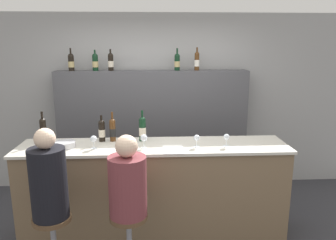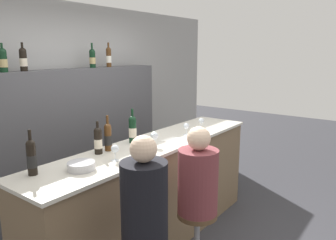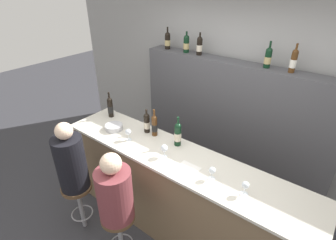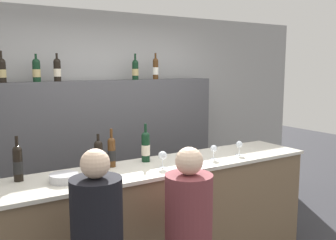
{
  "view_description": "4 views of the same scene",
  "coord_description": "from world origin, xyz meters",
  "px_view_note": "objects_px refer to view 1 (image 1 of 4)",
  "views": [
    {
      "loc": [
        -0.02,
        -3.08,
        2.17
      ],
      "look_at": [
        0.16,
        0.33,
        1.37
      ],
      "focal_mm": 35.0,
      "sensor_mm": 36.0,
      "label": 1
    },
    {
      "loc": [
        -2.45,
        -1.72,
        2.0
      ],
      "look_at": [
        0.25,
        0.3,
        1.29
      ],
      "focal_mm": 35.0,
      "sensor_mm": 36.0,
      "label": 2
    },
    {
      "loc": [
        1.27,
        -1.51,
        2.74
      ],
      "look_at": [
        -0.18,
        0.36,
        1.44
      ],
      "focal_mm": 28.0,
      "sensor_mm": 36.0,
      "label": 3
    },
    {
      "loc": [
        -1.71,
        -2.44,
        1.96
      ],
      "look_at": [
        0.07,
        0.39,
        1.47
      ],
      "focal_mm": 40.0,
      "sensor_mm": 36.0,
      "label": 4
    }
  ],
  "objects_px": {
    "bar_stool_right": "(129,229)",
    "wine_bottle_backbar_3": "(177,62)",
    "wine_bottle_counter_1": "(102,130)",
    "wine_bottle_backbar_4": "(197,61)",
    "bar_stool_left": "(53,232)",
    "wine_bottle_backbar_2": "(111,62)",
    "wine_bottle_counter_0": "(43,130)",
    "wine_glass_3": "(226,138)",
    "metal_bowl": "(65,145)",
    "guest_seated_right": "(128,182)",
    "wine_glass_1": "(144,138)",
    "wine_bottle_backbar_0": "(71,62)",
    "wine_bottle_backbar_1": "(95,62)",
    "wine_glass_0": "(94,139)",
    "wine_bottle_counter_2": "(113,130)",
    "guest_seated_left": "(48,180)",
    "wine_glass_2": "(197,138)",
    "wine_bottle_counter_3": "(142,129)"
  },
  "relations": [
    {
      "from": "bar_stool_right",
      "to": "wine_bottle_backbar_3",
      "type": "bearing_deg",
      "value": 73.17
    },
    {
      "from": "wine_bottle_backbar_4",
      "to": "guest_seated_left",
      "type": "distance_m",
      "value": 2.66
    },
    {
      "from": "wine_glass_3",
      "to": "guest_seated_left",
      "type": "xyz_separation_m",
      "value": [
        -1.69,
        -0.58,
        -0.19
      ]
    },
    {
      "from": "wine_bottle_counter_2",
      "to": "wine_bottle_counter_3",
      "type": "height_order",
      "value": "wine_bottle_counter_3"
    },
    {
      "from": "wine_bottle_counter_3",
      "to": "metal_bowl",
      "type": "height_order",
      "value": "wine_bottle_counter_3"
    },
    {
      "from": "wine_bottle_backbar_2",
      "to": "wine_glass_1",
      "type": "xyz_separation_m",
      "value": [
        0.47,
        -1.37,
        -0.72
      ]
    },
    {
      "from": "wine_bottle_counter_0",
      "to": "bar_stool_right",
      "type": "distance_m",
      "value": 1.48
    },
    {
      "from": "wine_bottle_counter_0",
      "to": "bar_stool_right",
      "type": "height_order",
      "value": "wine_bottle_counter_0"
    },
    {
      "from": "metal_bowl",
      "to": "wine_glass_3",
      "type": "bearing_deg",
      "value": -1.91
    },
    {
      "from": "wine_bottle_backbar_2",
      "to": "wine_bottle_backbar_3",
      "type": "distance_m",
      "value": 0.93
    },
    {
      "from": "guest_seated_right",
      "to": "wine_bottle_counter_2",
      "type": "bearing_deg",
      "value": 104.38
    },
    {
      "from": "wine_bottle_backbar_1",
      "to": "wine_glass_1",
      "type": "xyz_separation_m",
      "value": [
        0.69,
        -1.37,
        -0.71
      ]
    },
    {
      "from": "wine_bottle_counter_1",
      "to": "wine_glass_1",
      "type": "xyz_separation_m",
      "value": [
        0.47,
        -0.26,
        -0.02
      ]
    },
    {
      "from": "wine_bottle_backbar_2",
      "to": "guest_seated_left",
      "type": "xyz_separation_m",
      "value": [
        -0.35,
        -1.95,
        -0.91
      ]
    },
    {
      "from": "wine_bottle_backbar_0",
      "to": "wine_glass_1",
      "type": "bearing_deg",
      "value": -53.33
    },
    {
      "from": "wine_glass_1",
      "to": "guest_seated_right",
      "type": "height_order",
      "value": "guest_seated_right"
    },
    {
      "from": "wine_bottle_backbar_0",
      "to": "wine_glass_3",
      "type": "distance_m",
      "value": 2.44
    },
    {
      "from": "wine_bottle_counter_2",
      "to": "guest_seated_left",
      "type": "xyz_separation_m",
      "value": [
        -0.47,
        -0.84,
        -0.23
      ]
    },
    {
      "from": "wine_bottle_counter_0",
      "to": "wine_glass_1",
      "type": "height_order",
      "value": "wine_bottle_counter_0"
    },
    {
      "from": "wine_bottle_counter_1",
      "to": "wine_glass_3",
      "type": "bearing_deg",
      "value": -11.01
    },
    {
      "from": "metal_bowl",
      "to": "guest_seated_right",
      "type": "xyz_separation_m",
      "value": [
        0.69,
        -0.64,
        -0.16
      ]
    },
    {
      "from": "wine_bottle_counter_3",
      "to": "wine_bottle_backbar_0",
      "type": "distance_m",
      "value": 1.64
    },
    {
      "from": "wine_glass_3",
      "to": "wine_bottle_counter_2",
      "type": "bearing_deg",
      "value": 167.95
    },
    {
      "from": "wine_bottle_counter_2",
      "to": "wine_bottle_backbar_0",
      "type": "bearing_deg",
      "value": 121.07
    },
    {
      "from": "metal_bowl",
      "to": "wine_bottle_backbar_0",
      "type": "bearing_deg",
      "value": 98.29
    },
    {
      "from": "bar_stool_right",
      "to": "guest_seated_right",
      "type": "distance_m",
      "value": 0.46
    },
    {
      "from": "guest_seated_right",
      "to": "wine_bottle_backbar_2",
      "type": "bearing_deg",
      "value": 99.84
    },
    {
      "from": "bar_stool_right",
      "to": "guest_seated_right",
      "type": "xyz_separation_m",
      "value": [
        0.0,
        -0.0,
        0.46
      ]
    },
    {
      "from": "wine_bottle_counter_2",
      "to": "wine_bottle_backbar_0",
      "type": "xyz_separation_m",
      "value": [
        -0.67,
        1.11,
        0.68
      ]
    },
    {
      "from": "wine_bottle_counter_2",
      "to": "metal_bowl",
      "type": "xyz_separation_m",
      "value": [
        -0.48,
        -0.2,
        -0.1
      ]
    },
    {
      "from": "wine_glass_0",
      "to": "bar_stool_left",
      "type": "bearing_deg",
      "value": -117.6
    },
    {
      "from": "wine_bottle_counter_1",
      "to": "wine_bottle_backbar_4",
      "type": "bearing_deg",
      "value": 42.61
    },
    {
      "from": "wine_bottle_counter_0",
      "to": "wine_bottle_backbar_1",
      "type": "xyz_separation_m",
      "value": [
        0.42,
        1.11,
        0.68
      ]
    },
    {
      "from": "bar_stool_left",
      "to": "bar_stool_right",
      "type": "bearing_deg",
      "value": 0.0
    },
    {
      "from": "wine_bottle_backbar_4",
      "to": "guest_seated_right",
      "type": "height_order",
      "value": "wine_bottle_backbar_4"
    },
    {
      "from": "wine_glass_0",
      "to": "metal_bowl",
      "type": "bearing_deg",
      "value": 169.6
    },
    {
      "from": "wine_bottle_backbar_4",
      "to": "wine_glass_3",
      "type": "xyz_separation_m",
      "value": [
        0.14,
        -1.37,
        -0.73
      ]
    },
    {
      "from": "wine_bottle_backbar_0",
      "to": "bar_stool_right",
      "type": "xyz_separation_m",
      "value": [
        0.88,
        -1.95,
        -1.41
      ]
    },
    {
      "from": "wine_bottle_backbar_2",
      "to": "wine_glass_3",
      "type": "xyz_separation_m",
      "value": [
        1.35,
        -1.37,
        -0.72
      ]
    },
    {
      "from": "wine_bottle_counter_0",
      "to": "wine_glass_3",
      "type": "height_order",
      "value": "wine_bottle_counter_0"
    },
    {
      "from": "wine_bottle_counter_0",
      "to": "wine_glass_2",
      "type": "distance_m",
      "value": 1.69
    },
    {
      "from": "wine_bottle_counter_2",
      "to": "guest_seated_right",
      "type": "height_order",
      "value": "wine_bottle_counter_2"
    },
    {
      "from": "bar_stool_left",
      "to": "wine_glass_2",
      "type": "bearing_deg",
      "value": 22.82
    },
    {
      "from": "bar_stool_left",
      "to": "wine_bottle_backbar_2",
      "type": "bearing_deg",
      "value": 79.88
    },
    {
      "from": "bar_stool_right",
      "to": "wine_glass_1",
      "type": "bearing_deg",
      "value": 76.76
    },
    {
      "from": "wine_bottle_backbar_0",
      "to": "wine_bottle_backbar_3",
      "type": "distance_m",
      "value": 1.47
    },
    {
      "from": "wine_bottle_counter_1",
      "to": "wine_bottle_counter_2",
      "type": "xyz_separation_m",
      "value": [
        0.12,
        0.0,
        0.01
      ]
    },
    {
      "from": "wine_bottle_backbar_2",
      "to": "wine_bottle_backbar_4",
      "type": "height_order",
      "value": "wine_bottle_backbar_4"
    },
    {
      "from": "wine_glass_3",
      "to": "metal_bowl",
      "type": "relative_size",
      "value": 0.64
    },
    {
      "from": "wine_bottle_backbar_1",
      "to": "guest_seated_right",
      "type": "bearing_deg",
      "value": -74.18
    }
  ]
}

